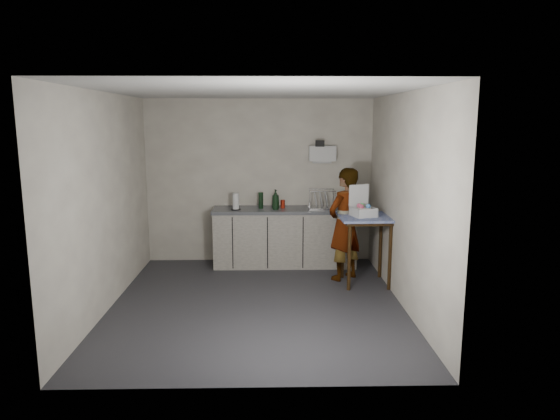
{
  "coord_description": "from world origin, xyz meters",
  "views": [
    {
      "loc": [
        0.16,
        -5.95,
        2.27
      ],
      "look_at": [
        0.3,
        0.45,
        1.11
      ],
      "focal_mm": 32.0,
      "sensor_mm": 36.0,
      "label": 1
    }
  ],
  "objects_px": {
    "standing_man": "(345,224)",
    "soda_can": "(283,204)",
    "side_table": "(366,225)",
    "paper_towel": "(236,202)",
    "dark_bottle": "(261,200)",
    "kitchen_counter": "(285,239)",
    "soap_bottle": "(276,200)",
    "bakery_box": "(363,209)",
    "dish_rack": "(322,204)"
  },
  "relations": [
    {
      "from": "soap_bottle",
      "to": "kitchen_counter",
      "type": "bearing_deg",
      "value": 30.34
    },
    {
      "from": "soda_can",
      "to": "bakery_box",
      "type": "distance_m",
      "value": 1.46
    },
    {
      "from": "kitchen_counter",
      "to": "dark_bottle",
      "type": "bearing_deg",
      "value": 179.94
    },
    {
      "from": "side_table",
      "to": "soda_can",
      "type": "height_order",
      "value": "soda_can"
    },
    {
      "from": "paper_towel",
      "to": "dish_rack",
      "type": "xyz_separation_m",
      "value": [
        1.33,
        0.11,
        -0.06
      ]
    },
    {
      "from": "side_table",
      "to": "soda_can",
      "type": "xyz_separation_m",
      "value": [
        -1.13,
        0.98,
        0.13
      ]
    },
    {
      "from": "soap_bottle",
      "to": "paper_towel",
      "type": "distance_m",
      "value": 0.61
    },
    {
      "from": "dish_rack",
      "to": "kitchen_counter",
      "type": "bearing_deg",
      "value": -179.01
    },
    {
      "from": "soda_can",
      "to": "side_table",
      "type": "bearing_deg",
      "value": -40.85
    },
    {
      "from": "soap_bottle",
      "to": "bakery_box",
      "type": "xyz_separation_m",
      "value": [
        1.19,
        -0.86,
        -0.0
      ]
    },
    {
      "from": "kitchen_counter",
      "to": "paper_towel",
      "type": "distance_m",
      "value": 0.97
    },
    {
      "from": "dark_bottle",
      "to": "dish_rack",
      "type": "relative_size",
      "value": 0.61
    },
    {
      "from": "side_table",
      "to": "dark_bottle",
      "type": "xyz_separation_m",
      "value": [
        -1.47,
        0.94,
        0.19
      ]
    },
    {
      "from": "side_table",
      "to": "soap_bottle",
      "type": "bearing_deg",
      "value": 144.65
    },
    {
      "from": "kitchen_counter",
      "to": "soap_bottle",
      "type": "height_order",
      "value": "soap_bottle"
    },
    {
      "from": "standing_man",
      "to": "dish_rack",
      "type": "relative_size",
      "value": 3.84
    },
    {
      "from": "soda_can",
      "to": "dark_bottle",
      "type": "xyz_separation_m",
      "value": [
        -0.34,
        -0.04,
        0.06
      ]
    },
    {
      "from": "side_table",
      "to": "dark_bottle",
      "type": "bearing_deg",
      "value": 146.61
    },
    {
      "from": "dark_bottle",
      "to": "bakery_box",
      "type": "distance_m",
      "value": 1.7
    },
    {
      "from": "dish_rack",
      "to": "standing_man",
      "type": "bearing_deg",
      "value": -70.81
    },
    {
      "from": "soap_bottle",
      "to": "soda_can",
      "type": "distance_m",
      "value": 0.19
    },
    {
      "from": "side_table",
      "to": "bakery_box",
      "type": "distance_m",
      "value": 0.23
    },
    {
      "from": "soda_can",
      "to": "dark_bottle",
      "type": "relative_size",
      "value": 0.5
    },
    {
      "from": "standing_man",
      "to": "soda_can",
      "type": "xyz_separation_m",
      "value": [
        -0.86,
        0.76,
        0.17
      ]
    },
    {
      "from": "soda_can",
      "to": "paper_towel",
      "type": "xyz_separation_m",
      "value": [
        -0.73,
        -0.14,
        0.06
      ]
    },
    {
      "from": "kitchen_counter",
      "to": "dark_bottle",
      "type": "distance_m",
      "value": 0.71
    },
    {
      "from": "dark_bottle",
      "to": "paper_towel",
      "type": "height_order",
      "value": "paper_towel"
    },
    {
      "from": "dish_rack",
      "to": "soda_can",
      "type": "bearing_deg",
      "value": 177.43
    },
    {
      "from": "side_table",
      "to": "dish_rack",
      "type": "distance_m",
      "value": 1.09
    },
    {
      "from": "dish_rack",
      "to": "bakery_box",
      "type": "xyz_separation_m",
      "value": [
        0.47,
        -0.96,
        0.08
      ]
    },
    {
      "from": "soap_bottle",
      "to": "dish_rack",
      "type": "bearing_deg",
      "value": 7.42
    },
    {
      "from": "kitchen_counter",
      "to": "side_table",
      "type": "bearing_deg",
      "value": -40.5
    },
    {
      "from": "standing_man",
      "to": "soda_can",
      "type": "bearing_deg",
      "value": -80.28
    },
    {
      "from": "side_table",
      "to": "paper_towel",
      "type": "height_order",
      "value": "paper_towel"
    },
    {
      "from": "paper_towel",
      "to": "soda_can",
      "type": "bearing_deg",
      "value": 10.89
    },
    {
      "from": "soap_bottle",
      "to": "dark_bottle",
      "type": "distance_m",
      "value": 0.24
    },
    {
      "from": "dish_rack",
      "to": "paper_towel",
      "type": "bearing_deg",
      "value": -175.18
    },
    {
      "from": "soap_bottle",
      "to": "dark_bottle",
      "type": "bearing_deg",
      "value": 159.71
    },
    {
      "from": "kitchen_counter",
      "to": "side_table",
      "type": "relative_size",
      "value": 2.32
    },
    {
      "from": "standing_man",
      "to": "dark_bottle",
      "type": "relative_size",
      "value": 6.34
    },
    {
      "from": "soap_bottle",
      "to": "paper_towel",
      "type": "relative_size",
      "value": 1.19
    },
    {
      "from": "dark_bottle",
      "to": "bakery_box",
      "type": "bearing_deg",
      "value": -33.75
    },
    {
      "from": "standing_man",
      "to": "paper_towel",
      "type": "relative_size",
      "value": 6.23
    },
    {
      "from": "soap_bottle",
      "to": "paper_towel",
      "type": "bearing_deg",
      "value": -178.27
    },
    {
      "from": "side_table",
      "to": "standing_man",
      "type": "bearing_deg",
      "value": 140.48
    },
    {
      "from": "paper_towel",
      "to": "bakery_box",
      "type": "relative_size",
      "value": 0.62
    },
    {
      "from": "kitchen_counter",
      "to": "bakery_box",
      "type": "bearing_deg",
      "value": -42.18
    },
    {
      "from": "soda_can",
      "to": "bakery_box",
      "type": "height_order",
      "value": "bakery_box"
    },
    {
      "from": "kitchen_counter",
      "to": "bakery_box",
      "type": "relative_size",
      "value": 5.34
    },
    {
      "from": "standing_man",
      "to": "soda_can",
      "type": "distance_m",
      "value": 1.16
    }
  ]
}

